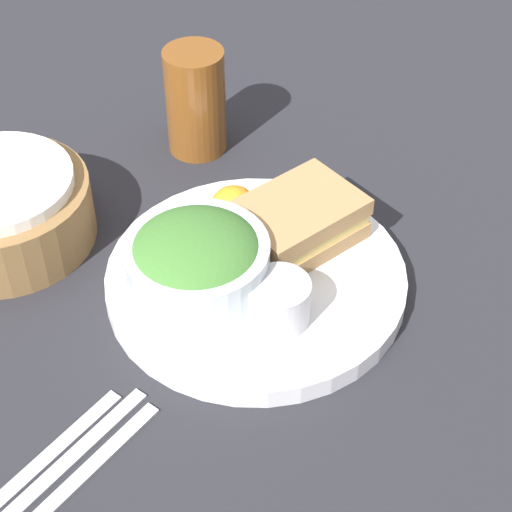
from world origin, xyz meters
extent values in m
plane|color=#232328|center=(0.00, 0.00, 0.00)|extent=(4.00, 4.00, 0.00)
cylinder|color=silver|center=(0.00, 0.00, 0.01)|extent=(0.28, 0.28, 0.02)
cube|color=#A37A4C|center=(0.06, 0.00, 0.03)|extent=(0.13, 0.10, 0.02)
cube|color=#E5C666|center=(0.06, 0.00, 0.04)|extent=(0.12, 0.10, 0.01)
cube|color=#A37A4C|center=(0.06, 0.00, 0.06)|extent=(0.13, 0.10, 0.02)
cylinder|color=silver|center=(-0.05, 0.02, 0.05)|extent=(0.13, 0.13, 0.05)
ellipsoid|color=#3D702D|center=(-0.05, 0.02, 0.06)|extent=(0.12, 0.12, 0.05)
cylinder|color=#B7B7BC|center=(-0.03, -0.05, 0.04)|extent=(0.06, 0.06, 0.04)
sphere|color=orange|center=(0.03, 0.06, 0.04)|extent=(0.05, 0.05, 0.05)
cylinder|color=brown|center=(0.13, 0.20, 0.06)|extent=(0.07, 0.07, 0.12)
cylinder|color=olive|center=(-0.11, 0.23, 0.03)|extent=(0.18, 0.18, 0.06)
cube|color=#B2B2B7|center=(-0.25, -0.03, 0.00)|extent=(0.19, 0.02, 0.01)
cube|color=#B2B2B7|center=(-0.25, -0.02, 0.00)|extent=(0.19, 0.02, 0.01)
cube|color=#B2B2B7|center=(-0.25, 0.00, 0.00)|extent=(0.17, 0.02, 0.01)
camera|label=1|loc=(-0.42, -0.37, 0.57)|focal=60.00mm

